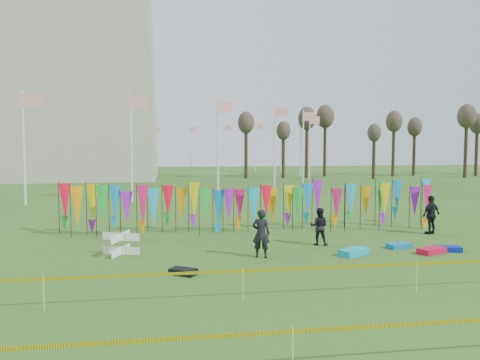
{
  "coord_description": "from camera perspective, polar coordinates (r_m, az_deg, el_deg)",
  "views": [
    {
      "loc": [
        -4.02,
        -14.55,
        4.14
      ],
      "look_at": [
        -0.88,
        6.0,
        2.62
      ],
      "focal_mm": 35.0,
      "sensor_mm": 36.0,
      "label": 1
    }
  ],
  "objects": [
    {
      "name": "ground",
      "position": [
        15.65,
        6.64,
        -11.19
      ],
      "size": [
        160.0,
        160.0,
        0.0
      ],
      "primitive_type": "plane",
      "color": "#2F5417",
      "rests_on": "ground"
    },
    {
      "name": "flagpole_ring",
      "position": [
        63.34,
        -17.81,
        3.84
      ],
      "size": [
        57.4,
        56.16,
        8.0
      ],
      "color": "silver",
      "rests_on": "ground"
    },
    {
      "name": "banner_row",
      "position": [
        22.61,
        2.34,
        -2.84
      ],
      "size": [
        18.64,
        0.64,
        2.26
      ],
      "color": "black",
      "rests_on": "ground"
    },
    {
      "name": "caution_tape_near",
      "position": [
        13.09,
        8.64,
        -10.75
      ],
      "size": [
        26.0,
        0.02,
        0.9
      ],
      "color": "#F8EB05",
      "rests_on": "ground"
    },
    {
      "name": "caution_tape_far",
      "position": [
        9.4,
        16.56,
        -16.95
      ],
      "size": [
        26.0,
        0.02,
        0.9
      ],
      "color": "#F8EB05",
      "rests_on": "ground"
    },
    {
      "name": "tree_line",
      "position": [
        68.78,
        23.0,
        5.53
      ],
      "size": [
        53.92,
        1.92,
        7.84
      ],
      "color": "#36251B",
      "rests_on": "ground"
    },
    {
      "name": "box_kite",
      "position": [
        18.49,
        -14.3,
        -7.53
      ],
      "size": [
        0.78,
        0.78,
        0.86
      ],
      "rotation": [
        0.0,
        0.0,
        -0.36
      ],
      "color": "red",
      "rests_on": "ground"
    },
    {
      "name": "person_left",
      "position": [
        17.45,
        2.58,
        -6.52
      ],
      "size": [
        0.77,
        0.65,
        1.81
      ],
      "primitive_type": "imported",
      "rotation": [
        0.0,
        0.0,
        2.85
      ],
      "color": "black",
      "rests_on": "ground"
    },
    {
      "name": "person_mid",
      "position": [
        19.91,
        9.61,
        -5.59
      ],
      "size": [
        0.88,
        0.71,
        1.57
      ],
      "primitive_type": "imported",
      "rotation": [
        0.0,
        0.0,
        2.79
      ],
      "color": "black",
      "rests_on": "ground"
    },
    {
      "name": "person_right",
      "position": [
        23.76,
        22.28,
        -3.94
      ],
      "size": [
        1.22,
        0.96,
        1.83
      ],
      "primitive_type": "imported",
      "rotation": [
        0.0,
        0.0,
        3.51
      ],
      "color": "black",
      "rests_on": "ground"
    },
    {
      "name": "kite_bag_turquoise",
      "position": [
        18.46,
        13.7,
        -8.53
      ],
      "size": [
        1.32,
        1.09,
        0.24
      ],
      "primitive_type": "cube",
      "rotation": [
        0.0,
        0.0,
        0.51
      ],
      "color": "#0DA9CA",
      "rests_on": "ground"
    },
    {
      "name": "kite_bag_blue",
      "position": [
        20.32,
        24.04,
        -7.66
      ],
      "size": [
        1.08,
        0.79,
        0.2
      ],
      "primitive_type": "cube",
      "rotation": [
        0.0,
        0.0,
        -0.32
      ],
      "color": "#092298",
      "rests_on": "ground"
    },
    {
      "name": "kite_bag_red",
      "position": [
        19.69,
        22.34,
        -7.96
      ],
      "size": [
        1.3,
        0.98,
        0.22
      ],
      "primitive_type": "cube",
      "rotation": [
        0.0,
        0.0,
        0.43
      ],
      "color": "red",
      "rests_on": "ground"
    },
    {
      "name": "kite_bag_black",
      "position": [
        15.45,
        -6.92,
        -11.03
      ],
      "size": [
        0.98,
        0.87,
        0.2
      ],
      "primitive_type": "cube",
      "rotation": [
        0.0,
        0.0,
        -0.56
      ],
      "color": "black",
      "rests_on": "ground"
    },
    {
      "name": "kite_bag_teal",
      "position": [
        20.24,
        18.83,
        -7.58
      ],
      "size": [
        1.11,
        0.75,
        0.19
      ],
      "primitive_type": "cube",
      "rotation": [
        0.0,
        0.0,
        0.29
      ],
      "color": "#0D71C0",
      "rests_on": "ground"
    }
  ]
}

